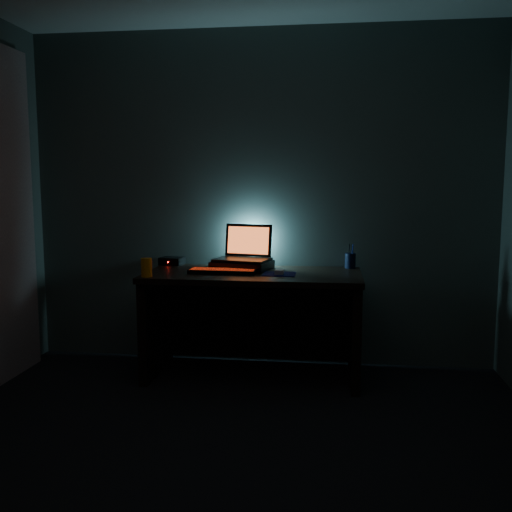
% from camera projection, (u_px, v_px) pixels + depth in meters
% --- Properties ---
extents(room, '(3.50, 4.00, 2.50)m').
position_uv_depth(room, '(200.00, 214.00, 2.32)').
color(room, black).
rests_on(room, ground).
extents(desk, '(1.50, 0.70, 0.75)m').
position_uv_depth(desk, '(254.00, 307.00, 4.06)').
color(desk, black).
rests_on(desk, ground).
extents(curtain, '(0.06, 0.65, 2.30)m').
position_uv_depth(curtain, '(5.00, 215.00, 3.95)').
color(curtain, beige).
rests_on(curtain, ground).
extents(riser, '(0.46, 0.38, 0.06)m').
position_uv_depth(riser, '(242.00, 265.00, 4.13)').
color(riser, black).
rests_on(riser, desk).
extents(laptop, '(0.43, 0.36, 0.26)m').
position_uv_depth(laptop, '(245.00, 252.00, 4.17)').
color(laptop, black).
rests_on(laptop, riser).
extents(keyboard, '(0.47, 0.17, 0.03)m').
position_uv_depth(keyboard, '(223.00, 271.00, 3.95)').
color(keyboard, black).
rests_on(keyboard, desk).
extents(mousepad, '(0.22, 0.20, 0.00)m').
position_uv_depth(mousepad, '(279.00, 274.00, 3.90)').
color(mousepad, '#0B114F').
rests_on(mousepad, desk).
extents(mouse, '(0.06, 0.10, 0.03)m').
position_uv_depth(mouse, '(279.00, 272.00, 3.90)').
color(mouse, '#9A9AA0').
rests_on(mouse, mousepad).
extents(pen_cup, '(0.10, 0.10, 0.11)m').
position_uv_depth(pen_cup, '(350.00, 261.00, 4.17)').
color(pen_cup, black).
rests_on(pen_cup, desk).
extents(juice_glass, '(0.08, 0.08, 0.13)m').
position_uv_depth(juice_glass, '(147.00, 267.00, 3.79)').
color(juice_glass, orange).
rests_on(juice_glass, desk).
extents(router, '(0.19, 0.16, 0.06)m').
position_uv_depth(router, '(172.00, 261.00, 4.35)').
color(router, black).
rests_on(router, desk).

